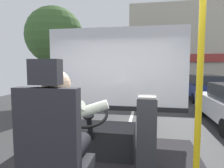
% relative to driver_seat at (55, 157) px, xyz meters
% --- Properties ---
extents(ground, '(18.00, 44.00, 0.06)m').
position_rel_driver_seat_xyz_m(ground, '(0.16, 9.23, -1.29)').
color(ground, '#363636').
extents(driver_seat, '(0.48, 0.48, 1.31)m').
position_rel_driver_seat_xyz_m(driver_seat, '(0.00, 0.00, 0.00)').
color(driver_seat, black).
rests_on(driver_seat, bus_floor).
extents(bus_driver, '(0.75, 0.53, 0.78)m').
position_rel_driver_seat_xyz_m(bus_driver, '(-0.00, 0.12, 0.18)').
color(bus_driver, black).
rests_on(bus_driver, driver_seat).
extents(steering_console, '(1.10, 0.92, 0.76)m').
position_rel_driver_seat_xyz_m(steering_console, '(0.00, 1.28, -0.34)').
color(steering_console, black).
rests_on(steering_console, bus_floor).
extents(handrail_pole, '(0.04, 0.04, 2.24)m').
position_rel_driver_seat_xyz_m(handrail_pole, '(1.06, 0.06, 0.57)').
color(handrail_pole, gold).
rests_on(handrail_pole, bus_floor).
extents(fare_box, '(0.22, 0.27, 0.92)m').
position_rel_driver_seat_xyz_m(fare_box, '(0.71, 0.86, -0.09)').
color(fare_box, '#333338').
rests_on(fare_box, bus_floor).
extents(windshield_panel, '(2.50, 0.08, 1.48)m').
position_rel_driver_seat_xyz_m(windshield_panel, '(0.16, 2.05, 0.49)').
color(windshield_panel, white).
extents(street_tree, '(2.99, 2.99, 5.09)m').
position_rel_driver_seat_xyz_m(street_tree, '(-4.08, 8.24, 2.30)').
color(street_tree, '#4C3828').
rests_on(street_tree, ground).
extents(shop_building, '(10.61, 5.75, 6.79)m').
position_rel_driver_seat_xyz_m(shop_building, '(4.65, 16.68, 2.13)').
color(shop_building, '#BCB29E').
rests_on(shop_building, ground).
extents(parked_car_blue, '(1.81, 4.10, 1.47)m').
position_rel_driver_seat_xyz_m(parked_car_blue, '(4.07, 10.71, -0.51)').
color(parked_car_blue, navy).
rests_on(parked_car_blue, ground).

